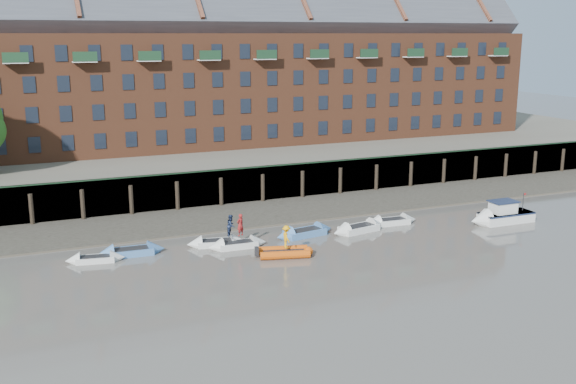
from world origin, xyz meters
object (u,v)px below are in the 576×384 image
rowboat_2 (217,243)px  motor_launch (497,216)px  rowboat_1 (131,252)px  person_rower_b (231,225)px  rowboat_3 (237,245)px  rowboat_4 (305,233)px  person_rib_crew (286,237)px  rib_tender (286,252)px  rowboat_6 (391,221)px  person_rower_a (240,225)px  rowboat_5 (359,229)px  rowboat_0 (95,259)px

rowboat_2 → motor_launch: (22.93, -3.13, 0.38)m
motor_launch → rowboat_1: bearing=-5.9°
rowboat_1 → rowboat_2: rowboat_1 is taller
rowboat_2 → person_rower_b: person_rower_b is taller
rowboat_3 → person_rower_b: bearing=145.7°
rowboat_1 → rowboat_3: size_ratio=1.08×
rowboat_4 → person_rib_crew: (-3.18, -3.96, 1.16)m
rowboat_2 → rowboat_4: 6.98m
rowboat_2 → rib_tender: size_ratio=1.15×
rowboat_1 → rowboat_6: 21.00m
rowboat_2 → rowboat_6: size_ratio=0.98×
person_rower_a → person_rib_crew: size_ratio=1.02×
motor_launch → rowboat_2: bearing=-7.0°
motor_launch → person_rib_crew: 19.18m
rowboat_5 → rowboat_6: 3.57m
person_rower_b → person_rib_crew: 4.51m
rowboat_1 → rowboat_3: 7.54m
rowboat_2 → rowboat_5: 11.39m
rowboat_5 → rowboat_6: (3.47, 0.84, -0.02)m
rowboat_4 → rowboat_5: size_ratio=1.00×
rowboat_2 → person_rib_crew: bearing=-37.7°
motor_launch → person_rower_a: size_ratio=3.50×
rowboat_3 → rowboat_4: (5.72, 0.79, 0.03)m
rib_tender → person_rower_b: bearing=145.0°
rowboat_0 → person_rower_b: 9.69m
rowboat_5 → rowboat_3: bearing=169.9°
motor_launch → rowboat_6: bearing=-20.1°
rowboat_6 → person_rower_b: 14.03m
rowboat_0 → rowboat_4: bearing=9.6°
rowboat_0 → person_rib_crew: 13.14m
rowboat_1 → person_rib_crew: size_ratio=2.98×
rowboat_4 → rib_tender: bearing=-138.3°
rowboat_5 → motor_launch: size_ratio=0.90×
rowboat_5 → person_rower_a: (-9.84, -0.12, 1.43)m
rowboat_1 → rowboat_2: size_ratio=1.07×
rowboat_1 → rowboat_2: bearing=0.0°
rowboat_5 → rowboat_4: bearing=160.8°
rowboat_0 → person_rower_b: size_ratio=2.58×
rowboat_2 → rowboat_4: size_ratio=0.87×
rowboat_1 → rowboat_4: size_ratio=0.93×
rowboat_5 → motor_launch: (11.57, -2.25, 0.35)m
person_rower_a → person_rower_b: 0.66m
rowboat_3 → motor_launch: 21.78m
rib_tender → person_rower_a: (-2.29, 3.17, 1.40)m
rowboat_4 → rowboat_6: bearing=-7.7°
rowboat_1 → person_rower_b: size_ratio=3.03×
rowboat_0 → person_rib_crew: size_ratio=2.53×
rowboat_0 → rowboat_1: 2.56m
rowboat_4 → rib_tender: rowboat_4 is taller
rowboat_1 → person_rib_crew: (9.97, -4.49, 1.18)m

